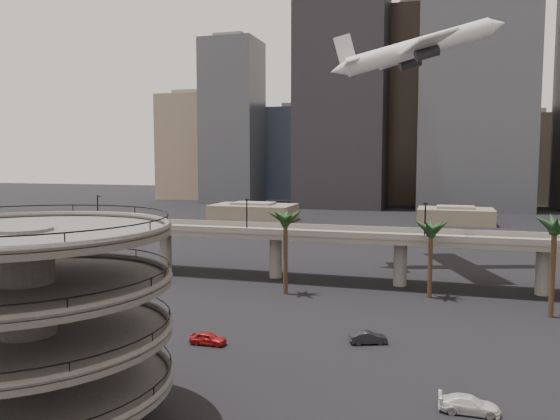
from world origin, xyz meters
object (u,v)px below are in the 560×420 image
(parking_ramp, at_px, (26,311))
(overpass, at_px, (336,240))
(car_c, at_px, (469,404))
(car_b, at_px, (368,338))
(airborne_jet, at_px, (417,48))
(car_a, at_px, (208,338))

(parking_ramp, xyz_separation_m, overpass, (13.00, 59.00, -2.50))
(car_c, bearing_deg, parking_ramp, 110.41)
(overpass, bearing_deg, car_b, -72.53)
(airborne_jet, bearing_deg, car_c, -101.60)
(overpass, relative_size, car_c, 25.82)
(airborne_jet, bearing_deg, car_a, -128.95)
(airborne_jet, height_order, car_c, airborne_jet)
(airborne_jet, height_order, car_b, airborne_jet)
(airborne_jet, bearing_deg, car_b, -111.56)
(airborne_jet, height_order, car_a, airborne_jet)
(car_b, relative_size, car_c, 0.86)
(car_b, bearing_deg, overpass, -3.87)
(airborne_jet, distance_m, car_b, 64.64)
(car_a, bearing_deg, overpass, -13.43)
(overpass, bearing_deg, parking_ramp, -102.43)
(car_b, bearing_deg, car_a, 86.20)
(parking_ramp, bearing_deg, overpass, 77.57)
(parking_ramp, xyz_separation_m, car_b, (22.65, 28.34, -9.12))
(airborne_jet, relative_size, car_b, 7.87)
(car_a, bearing_deg, parking_ramp, 166.95)
(overpass, bearing_deg, car_c, -66.24)
(car_a, bearing_deg, car_c, -109.21)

